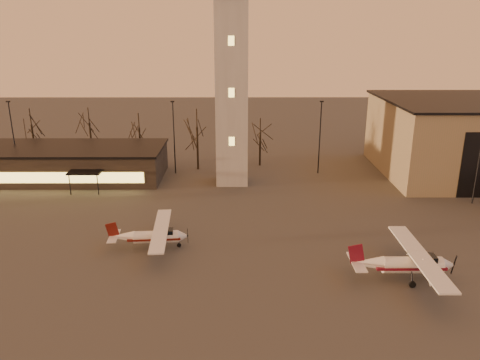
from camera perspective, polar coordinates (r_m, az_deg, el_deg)
The scene contains 7 objects.
ground at distance 34.66m, azimuth -1.62°, elevation -15.98°, with size 220.00×220.00×0.00m, color #3A3836.
control_tower at distance 58.81m, azimuth -1.04°, elevation 15.03°, with size 6.80×6.80×32.60m.
terminal at distance 67.11m, azimuth -20.09°, elevation 2.02°, with size 25.40×12.20×4.30m.
light_poles at distance 61.34m, azimuth -0.50°, elevation 4.84°, with size 58.50×12.25×10.14m.
tree_row at distance 70.71m, azimuth -12.13°, elevation 6.65°, with size 37.20×9.20×8.80m.
cessna_front at distance 40.69m, azimuth 20.38°, elevation -9.94°, with size 9.00×11.39×3.16m.
cessna_rear at distance 44.03m, azimuth -10.01°, elevation -7.06°, with size 7.79×9.84×2.71m.
Camera 1 is at (0.86, -28.73, 19.37)m, focal length 35.00 mm.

